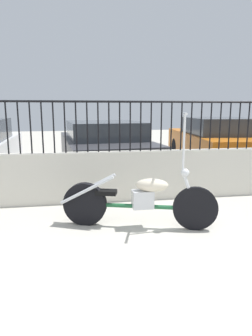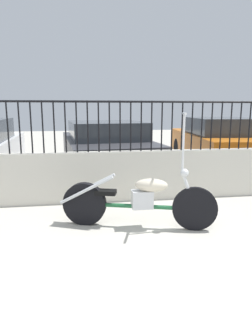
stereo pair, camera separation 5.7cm
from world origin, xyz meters
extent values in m
plane|color=#B7B2A5|center=(0.00, 0.00, 0.00)|extent=(40.00, 40.00, 0.00)
cube|color=beige|center=(0.00, 2.97, 0.44)|extent=(10.30, 0.18, 0.87)
cylinder|color=black|center=(-1.81, 2.97, 1.30)|extent=(0.02, 0.02, 0.85)
cylinder|color=black|center=(-1.63, 2.97, 1.30)|extent=(0.02, 0.02, 0.85)
cylinder|color=black|center=(-1.45, 2.97, 1.30)|extent=(0.02, 0.02, 0.85)
cylinder|color=black|center=(-1.27, 2.97, 1.30)|extent=(0.02, 0.02, 0.85)
cylinder|color=black|center=(-1.08, 2.97, 1.30)|extent=(0.02, 0.02, 0.85)
cylinder|color=black|center=(-0.90, 2.97, 1.30)|extent=(0.02, 0.02, 0.85)
cylinder|color=black|center=(-0.72, 2.97, 1.30)|extent=(0.02, 0.02, 0.85)
cylinder|color=black|center=(-0.54, 2.97, 1.30)|extent=(0.02, 0.02, 0.85)
cylinder|color=black|center=(-0.36, 2.97, 1.30)|extent=(0.02, 0.02, 0.85)
cylinder|color=black|center=(-0.18, 2.97, 1.30)|extent=(0.02, 0.02, 0.85)
cylinder|color=black|center=(0.00, 2.97, 1.30)|extent=(0.02, 0.02, 0.85)
cylinder|color=black|center=(0.18, 2.97, 1.30)|extent=(0.02, 0.02, 0.85)
cylinder|color=black|center=(0.36, 2.97, 1.30)|extent=(0.02, 0.02, 0.85)
cylinder|color=black|center=(0.54, 2.97, 1.30)|extent=(0.02, 0.02, 0.85)
cylinder|color=black|center=(0.72, 2.97, 1.30)|extent=(0.02, 0.02, 0.85)
cylinder|color=black|center=(0.90, 2.97, 1.30)|extent=(0.02, 0.02, 0.85)
cylinder|color=black|center=(1.08, 2.97, 1.30)|extent=(0.02, 0.02, 0.85)
cylinder|color=black|center=(1.27, 2.97, 1.30)|extent=(0.02, 0.02, 0.85)
cylinder|color=black|center=(1.45, 2.97, 1.30)|extent=(0.02, 0.02, 0.85)
cylinder|color=black|center=(1.63, 2.97, 1.30)|extent=(0.02, 0.02, 0.85)
cylinder|color=black|center=(1.81, 2.97, 1.30)|extent=(0.02, 0.02, 0.85)
cylinder|color=black|center=(1.99, 2.97, 1.30)|extent=(0.02, 0.02, 0.85)
cylinder|color=black|center=(2.17, 2.97, 1.30)|extent=(0.02, 0.02, 0.85)
cylinder|color=black|center=(2.35, 2.97, 1.30)|extent=(0.02, 0.02, 0.85)
cylinder|color=black|center=(0.00, 2.97, 1.70)|extent=(10.30, 0.04, 0.04)
cylinder|color=black|center=(0.79, 1.52, 0.29)|extent=(0.58, 0.23, 0.59)
cylinder|color=black|center=(-0.64, 1.94, 0.29)|extent=(0.60, 0.27, 0.60)
cylinder|color=#1E5933|center=(0.08, 1.73, 0.29)|extent=(1.33, 0.45, 0.06)
cube|color=silver|center=(0.13, 1.72, 0.39)|extent=(0.28, 0.18, 0.24)
ellipsoid|color=beige|center=(0.24, 1.68, 0.59)|extent=(0.48, 0.32, 0.18)
cube|color=black|center=(-0.35, 1.86, 0.47)|extent=(0.31, 0.23, 0.06)
cylinder|color=silver|center=(0.71, 1.54, 0.54)|extent=(0.22, 0.11, 0.51)
sphere|color=silver|center=(0.65, 1.56, 0.77)|extent=(0.11, 0.11, 0.11)
cylinder|color=silver|center=(0.62, 1.57, 1.16)|extent=(0.03, 0.03, 0.73)
cylinder|color=silver|center=(0.62, 1.57, 1.53)|extent=(0.18, 0.51, 0.03)
cylinder|color=silver|center=(-0.61, 1.86, 0.51)|extent=(0.73, 0.26, 0.42)
cylinder|color=silver|center=(-0.57, 2.00, 0.51)|extent=(0.73, 0.26, 0.42)
cylinder|color=black|center=(-2.39, 6.76, 0.32)|extent=(0.14, 0.64, 0.64)
cylinder|color=black|center=(-2.26, 4.24, 0.32)|extent=(0.14, 0.64, 0.64)
cylinder|color=black|center=(-1.06, 6.76, 0.32)|extent=(0.17, 0.65, 0.64)
cylinder|color=black|center=(0.70, 6.93, 0.32)|extent=(0.17, 0.65, 0.64)
cylinder|color=black|center=(-0.82, 4.10, 0.32)|extent=(0.17, 0.65, 0.64)
cylinder|color=black|center=(0.95, 4.26, 0.32)|extent=(0.17, 0.65, 0.64)
cube|color=#38383D|center=(-0.06, 5.51, 0.55)|extent=(2.27, 4.47, 0.62)
cube|color=#2D3338|center=(-0.04, 5.30, 1.07)|extent=(1.88, 2.22, 0.42)
cylinder|color=black|center=(2.44, 7.22, 0.32)|extent=(0.17, 0.65, 0.64)
cylinder|color=black|center=(4.10, 7.06, 0.32)|extent=(0.17, 0.65, 0.64)
cylinder|color=black|center=(2.17, 4.51, 0.32)|extent=(0.17, 0.65, 0.64)
cube|color=orange|center=(3.13, 5.78, 0.58)|extent=(2.21, 4.55, 0.67)
cube|color=#2D3338|center=(3.11, 5.57, 1.13)|extent=(1.80, 2.26, 0.43)
camera|label=1|loc=(-0.73, -2.05, 1.59)|focal=32.00mm
camera|label=2|loc=(-0.67, -2.06, 1.59)|focal=32.00mm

